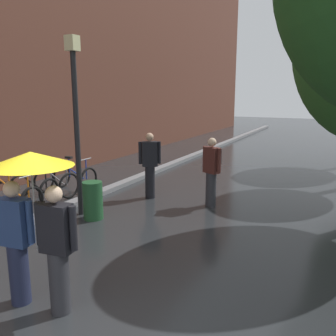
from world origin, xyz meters
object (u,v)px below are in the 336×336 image
Objects in this scene: parked_bicycle_1 at (34,189)px; street_lamp_post at (76,113)px; litter_bin at (93,200)px; couple_under_umbrella at (34,209)px; pedestrian_walking_midground at (150,164)px; parked_bicycle_2 at (56,182)px; pedestrian_walking_far at (212,170)px; parked_bicycle_0 at (16,197)px; parked_bicycle_3 at (75,177)px.

street_lamp_post is (1.65, -0.17, 1.96)m from parked_bicycle_1.
couple_under_umbrella is at bearing -63.49° from litter_bin.
street_lamp_post reaches higher than pedestrian_walking_midground.
parked_bicycle_1 is 0.53× the size of couple_under_umbrella.
couple_under_umbrella is at bearing -48.66° from parked_bicycle_2.
parked_bicycle_2 is at bearing 131.34° from couple_under_umbrella.
pedestrian_walking_far is (4.12, 1.03, 0.53)m from parked_bicycle_2.
litter_bin is at bearing -7.57° from parked_bicycle_1.
parked_bicycle_0 is 4.36m from couple_under_umbrella.
parked_bicycle_2 is at bearing 88.45° from parked_bicycle_1.
parked_bicycle_2 is 0.75m from parked_bicycle_3.
street_lamp_post is at bearing -141.75° from pedestrian_walking_far.
parked_bicycle_1 is (-0.23, 0.75, 0.00)m from parked_bicycle_0.
litter_bin is at bearing -14.08° from street_lamp_post.
parked_bicycle_1 is 5.00m from couple_under_umbrella.
parked_bicycle_3 is 0.62× the size of pedestrian_walking_midground.
pedestrian_walking_midground is 1.71m from pedestrian_walking_far.
street_lamp_post is at bearing 165.92° from litter_bin.
couple_under_umbrella is 1.18× the size of pedestrian_walking_midground.
pedestrian_walking_far is (2.04, 2.08, 0.48)m from litter_bin.
couple_under_umbrella reaches higher than litter_bin.
pedestrian_walking_far is (4.10, 0.28, 0.53)m from parked_bicycle_3.
street_lamp_post is at bearing -112.26° from pedestrian_walking_midground.
street_lamp_post reaches higher than parked_bicycle_0.
parked_bicycle_0 is 0.62× the size of pedestrian_walking_midground.
couple_under_umbrella is at bearing -53.50° from parked_bicycle_3.
litter_bin is (1.87, 0.47, 0.05)m from parked_bicycle_0.
couple_under_umbrella is 1.21× the size of pedestrian_walking_far.
parked_bicycle_3 is 0.53× the size of couple_under_umbrella.
parked_bicycle_0 is 0.78m from parked_bicycle_1.
street_lamp_post is at bearing -29.90° from parked_bicycle_2.
couple_under_umbrella is at bearing -42.51° from parked_bicycle_1.
litter_bin is (-1.51, 3.03, -0.92)m from couple_under_umbrella.
parked_bicycle_0 is 0.95× the size of parked_bicycle_2.
parked_bicycle_2 is 2.33m from litter_bin.
parked_bicycle_0 is 1.00× the size of parked_bicycle_3.
parked_bicycle_3 is 0.28× the size of street_lamp_post.
street_lamp_post is 2.32× the size of pedestrian_walking_far.
street_lamp_post is 4.67× the size of litter_bin.
street_lamp_post reaches higher than parked_bicycle_2.
parked_bicycle_1 is 0.77m from parked_bicycle_2.
parked_bicycle_2 is at bearing 150.10° from street_lamp_post.
parked_bicycle_2 is 0.55× the size of couple_under_umbrella.
parked_bicycle_1 is at bearing -91.57° from parked_bicycle_3.
pedestrian_walking_far is at bearing 45.53° from litter_bin.
couple_under_umbrella is at bearing -76.77° from pedestrian_walking_midground.
couple_under_umbrella is at bearing -37.13° from parked_bicycle_0.
parked_bicycle_0 is 3.37m from pedestrian_walking_midground.
street_lamp_post is at bearing 22.38° from parked_bicycle_0.
parked_bicycle_1 is 4.55m from pedestrian_walking_far.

